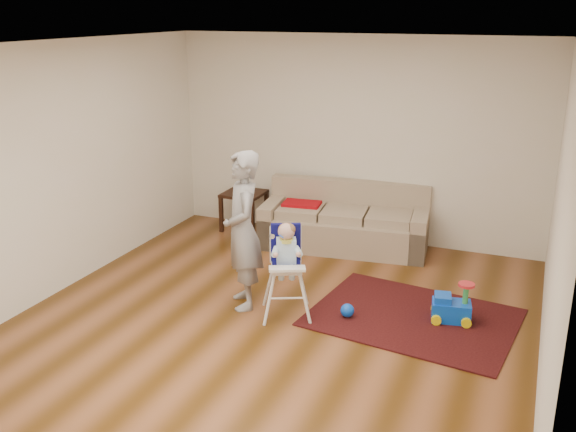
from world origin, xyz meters
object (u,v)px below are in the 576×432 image
at_px(ride_on_toy, 452,301).
at_px(adult, 243,231).
at_px(toy_ball, 347,310).
at_px(sofa, 345,217).
at_px(high_chair, 286,271).
at_px(side_table, 244,210).

height_order(ride_on_toy, adult, adult).
bearing_deg(adult, toy_ball, 61.50).
xyz_separation_m(sofa, toy_ball, (0.65, -1.94, -0.33)).
bearing_deg(high_chair, side_table, 100.14).
distance_m(sofa, adult, 2.14).
xyz_separation_m(sofa, ride_on_toy, (1.63, -1.62, -0.19)).
bearing_deg(side_table, sofa, -6.30).
relative_size(high_chair, adult, 0.60).
bearing_deg(side_table, ride_on_toy, -29.43).
xyz_separation_m(sofa, adult, (-0.46, -2.05, 0.42)).
xyz_separation_m(toy_ball, high_chair, (-0.60, -0.16, 0.39)).
bearing_deg(adult, high_chair, 50.47).
height_order(high_chair, adult, adult).
xyz_separation_m(side_table, adult, (1.07, -2.22, 0.56)).
distance_m(sofa, toy_ball, 2.07).
relative_size(ride_on_toy, adult, 0.25).
bearing_deg(ride_on_toy, sofa, 124.37).
bearing_deg(side_table, high_chair, -55.14).
distance_m(side_table, ride_on_toy, 3.63).
relative_size(sofa, ride_on_toy, 5.35).
xyz_separation_m(toy_ball, adult, (-1.11, -0.11, 0.75)).
height_order(toy_ball, high_chair, high_chair).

